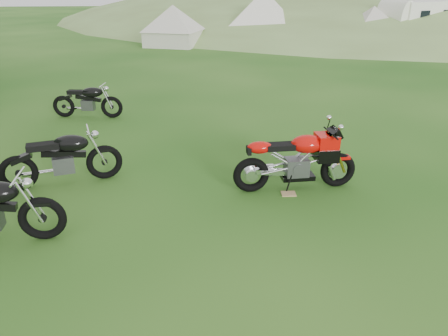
{
  "coord_description": "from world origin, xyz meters",
  "views": [
    {
      "loc": [
        -0.95,
        -5.42,
        3.49
      ],
      "look_at": [
        -0.37,
        0.4,
        0.95
      ],
      "focal_mm": 35.0,
      "sensor_mm": 36.0,
      "label": 1
    }
  ],
  "objects_px": {
    "plywood_board": "(289,194)",
    "tent_mid": "(263,17)",
    "tent_left": "(173,24)",
    "caravan": "(421,22)",
    "vintage_moto_d": "(87,100)",
    "vintage_moto_c": "(61,157)",
    "tent_right": "(372,24)",
    "sport_motorcycle": "(296,156)"
  },
  "relations": [
    {
      "from": "plywood_board",
      "to": "tent_left",
      "type": "height_order",
      "value": "tent_left"
    },
    {
      "from": "tent_left",
      "to": "tent_mid",
      "type": "bearing_deg",
      "value": 36.65
    },
    {
      "from": "sport_motorcycle",
      "to": "vintage_moto_d",
      "type": "distance_m",
      "value": 6.63
    },
    {
      "from": "tent_mid",
      "to": "tent_left",
      "type": "bearing_deg",
      "value": -142.73
    },
    {
      "from": "tent_mid",
      "to": "vintage_moto_d",
      "type": "bearing_deg",
      "value": -95.61
    },
    {
      "from": "tent_right",
      "to": "tent_left",
      "type": "bearing_deg",
      "value": 172.9
    },
    {
      "from": "tent_left",
      "to": "tent_mid",
      "type": "distance_m",
      "value": 5.58
    },
    {
      "from": "vintage_moto_c",
      "to": "caravan",
      "type": "relative_size",
      "value": 0.41
    },
    {
      "from": "vintage_moto_d",
      "to": "tent_right",
      "type": "relative_size",
      "value": 0.7
    },
    {
      "from": "caravan",
      "to": "tent_left",
      "type": "bearing_deg",
      "value": 158.86
    },
    {
      "from": "sport_motorcycle",
      "to": "caravan",
      "type": "distance_m",
      "value": 21.63
    },
    {
      "from": "sport_motorcycle",
      "to": "tent_left",
      "type": "bearing_deg",
      "value": 94.58
    },
    {
      "from": "plywood_board",
      "to": "tent_left",
      "type": "relative_size",
      "value": 0.09
    },
    {
      "from": "plywood_board",
      "to": "caravan",
      "type": "relative_size",
      "value": 0.05
    },
    {
      "from": "tent_left",
      "to": "caravan",
      "type": "height_order",
      "value": "caravan"
    },
    {
      "from": "vintage_moto_d",
      "to": "caravan",
      "type": "bearing_deg",
      "value": 47.74
    },
    {
      "from": "plywood_board",
      "to": "vintage_moto_d",
      "type": "bearing_deg",
      "value": 130.55
    },
    {
      "from": "vintage_moto_d",
      "to": "tent_mid",
      "type": "height_order",
      "value": "tent_mid"
    },
    {
      "from": "tent_right",
      "to": "caravan",
      "type": "bearing_deg",
      "value": 6.88
    },
    {
      "from": "sport_motorcycle",
      "to": "vintage_moto_c",
      "type": "bearing_deg",
      "value": 169.6
    },
    {
      "from": "plywood_board",
      "to": "tent_left",
      "type": "xyz_separation_m",
      "value": [
        -2.1,
        18.8,
        1.16
      ]
    },
    {
      "from": "vintage_moto_c",
      "to": "caravan",
      "type": "xyz_separation_m",
      "value": [
        16.02,
        17.49,
        0.65
      ]
    },
    {
      "from": "plywood_board",
      "to": "tent_right",
      "type": "height_order",
      "value": "tent_right"
    },
    {
      "from": "plywood_board",
      "to": "tent_left",
      "type": "bearing_deg",
      "value": 96.37
    },
    {
      "from": "vintage_moto_d",
      "to": "tent_right",
      "type": "xyz_separation_m",
      "value": [
        13.28,
        12.73,
        0.66
      ]
    },
    {
      "from": "tent_left",
      "to": "tent_right",
      "type": "height_order",
      "value": "tent_left"
    },
    {
      "from": "tent_left",
      "to": "caravan",
      "type": "distance_m",
      "value": 14.12
    },
    {
      "from": "sport_motorcycle",
      "to": "tent_right",
      "type": "xyz_separation_m",
      "value": [
        8.78,
        17.6,
        0.51
      ]
    },
    {
      "from": "tent_mid",
      "to": "caravan",
      "type": "xyz_separation_m",
      "value": [
        8.77,
        -2.09,
        -0.2
      ]
    },
    {
      "from": "tent_mid",
      "to": "caravan",
      "type": "height_order",
      "value": "tent_mid"
    },
    {
      "from": "tent_left",
      "to": "caravan",
      "type": "bearing_deg",
      "value": 18.12
    },
    {
      "from": "plywood_board",
      "to": "tent_mid",
      "type": "height_order",
      "value": "tent_mid"
    },
    {
      "from": "vintage_moto_d",
      "to": "tent_mid",
      "type": "bearing_deg",
      "value": 72.42
    },
    {
      "from": "sport_motorcycle",
      "to": "tent_mid",
      "type": "distance_m",
      "value": 20.42
    },
    {
      "from": "tent_right",
      "to": "sport_motorcycle",
      "type": "bearing_deg",
      "value": -118.52
    },
    {
      "from": "tent_left",
      "to": "vintage_moto_c",
      "type": "bearing_deg",
      "value": -75.89
    },
    {
      "from": "plywood_board",
      "to": "tent_right",
      "type": "xyz_separation_m",
      "value": [
        8.93,
        17.82,
        1.14
      ]
    },
    {
      "from": "plywood_board",
      "to": "tent_right",
      "type": "relative_size",
      "value": 0.09
    },
    {
      "from": "sport_motorcycle",
      "to": "tent_right",
      "type": "height_order",
      "value": "tent_right"
    },
    {
      "from": "vintage_moto_d",
      "to": "tent_right",
      "type": "height_order",
      "value": "tent_right"
    },
    {
      "from": "vintage_moto_d",
      "to": "tent_mid",
      "type": "xyz_separation_m",
      "value": [
        7.59,
        15.3,
        0.91
      ]
    },
    {
      "from": "sport_motorcycle",
      "to": "caravan",
      "type": "relative_size",
      "value": 0.42
    }
  ]
}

